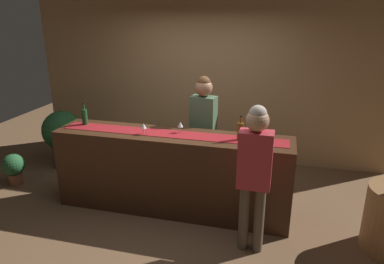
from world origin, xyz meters
TOP-DOWN VIEW (x-y plane):
  - ground_plane at (0.00, 0.00)m, footprint 10.00×10.00m
  - back_wall at (0.00, 1.90)m, footprint 6.00×0.12m
  - bar_counter at (0.00, 0.00)m, footprint 2.98×0.60m
  - counter_runner_cloth at (0.00, 0.00)m, footprint 2.83×0.28m
  - wine_bottle_green at (-1.23, 0.08)m, footprint 0.07×0.07m
  - wine_bottle_amber at (0.84, 0.00)m, footprint 0.07×0.07m
  - wine_glass_near_customer at (1.01, 0.05)m, footprint 0.07×0.07m
  - wine_glass_mid_counter at (0.10, 0.07)m, footprint 0.07×0.07m
  - wine_glass_far_end at (-0.33, -0.09)m, footprint 0.07×0.07m
  - bartender at (0.27, 0.58)m, footprint 0.37×0.25m
  - customer_sipping at (1.07, -0.60)m, footprint 0.34×0.23m
  - potted_plant_tall at (-2.16, 0.87)m, footprint 0.65×0.65m
  - potted_plant_small at (-2.50, 0.08)m, footprint 0.32×0.32m

SIDE VIEW (x-z plane):
  - ground_plane at x=0.00m, z-range 0.00..0.00m
  - potted_plant_small at x=-2.50m, z-range 0.04..0.51m
  - bar_counter at x=0.00m, z-range 0.00..1.04m
  - potted_plant_tall at x=-2.16m, z-range 0.07..1.02m
  - customer_sipping at x=1.07m, z-range 0.18..1.82m
  - bartender at x=0.27m, z-range 0.19..1.87m
  - counter_runner_cloth at x=0.00m, z-range 1.04..1.05m
  - wine_glass_near_customer at x=1.01m, z-range 1.07..1.22m
  - wine_glass_mid_counter at x=0.10m, z-range 1.07..1.22m
  - wine_glass_far_end at x=-0.33m, z-range 1.07..1.22m
  - wine_bottle_green at x=-1.23m, z-range 1.00..1.30m
  - wine_bottle_amber at x=0.84m, z-range 1.00..1.30m
  - back_wall at x=0.00m, z-range 0.00..2.90m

